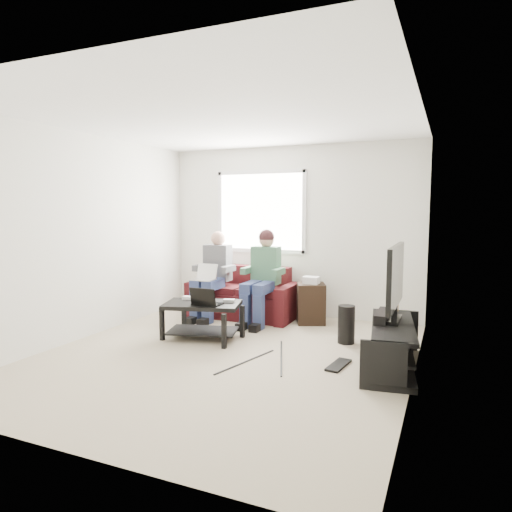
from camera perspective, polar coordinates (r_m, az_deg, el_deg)
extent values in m
plane|color=#B6A98E|center=(5.27, -3.88, -12.34)|extent=(4.50, 4.50, 0.00)
plane|color=white|center=(5.09, -4.10, 16.68)|extent=(4.50, 4.50, 0.00)
plane|color=silver|center=(7.08, 4.37, 3.10)|extent=(4.50, 0.00, 4.50)
plane|color=silver|center=(3.19, -22.79, -0.87)|extent=(4.50, 0.00, 4.50)
plane|color=silver|center=(6.19, -20.71, 2.32)|extent=(0.00, 4.50, 4.50)
plane|color=silver|center=(4.47, 19.48, 1.09)|extent=(0.00, 4.50, 4.50)
cube|color=white|center=(7.24, 0.60, 5.56)|extent=(1.40, 0.01, 1.20)
cube|color=silver|center=(7.23, 0.57, 5.56)|extent=(1.48, 0.04, 1.28)
cube|color=#461211|center=(7.01, -1.63, -6.11)|extent=(1.30, 0.70, 0.37)
cube|color=#461211|center=(7.21, -0.63, -2.71)|extent=(1.30, 0.20, 0.38)
cube|color=#461211|center=(7.32, -6.80, -4.98)|extent=(0.15, 0.80, 0.53)
cube|color=#461211|center=(6.72, 4.01, -5.94)|extent=(0.15, 0.80, 0.53)
cube|color=#461211|center=(7.09, -4.12, -4.03)|extent=(0.62, 0.58, 0.10)
cube|color=#461211|center=(6.81, 0.81, -4.42)|extent=(0.62, 0.58, 0.10)
cube|color=navy|center=(6.83, -6.81, -3.42)|extent=(0.16, 0.45, 0.14)
cube|color=navy|center=(6.73, -5.34, -3.54)|extent=(0.16, 0.45, 0.14)
cube|color=navy|center=(6.73, -7.57, -6.22)|extent=(0.13, 0.13, 0.47)
cube|color=navy|center=(6.63, -6.08, -6.39)|extent=(0.13, 0.13, 0.47)
cube|color=#535257|center=(7.03, -4.81, -0.83)|extent=(0.40, 0.22, 0.55)
sphere|color=tan|center=(7.01, -4.76, 2.19)|extent=(0.22, 0.22, 0.22)
cube|color=navy|center=(6.47, -0.65, -3.90)|extent=(0.16, 0.45, 0.14)
cube|color=navy|center=(6.40, 0.99, -4.02)|extent=(0.16, 0.45, 0.14)
cube|color=navy|center=(6.37, -1.33, -6.88)|extent=(0.13, 0.13, 0.47)
cube|color=navy|center=(6.29, 0.34, -7.04)|extent=(0.13, 0.13, 0.47)
cube|color=#505252|center=(6.69, 1.25, -1.15)|extent=(0.40, 0.22, 0.55)
sphere|color=tan|center=(6.67, 1.33, 2.02)|extent=(0.22, 0.22, 0.22)
sphere|color=#30181A|center=(6.67, 1.33, 2.37)|extent=(0.23, 0.23, 0.23)
cube|color=black|center=(5.83, -6.72, -6.06)|extent=(1.05, 0.80, 0.05)
cube|color=black|center=(5.91, -6.68, -9.27)|extent=(0.95, 0.70, 0.02)
cube|color=black|center=(5.90, -11.66, -8.32)|extent=(0.05, 0.05, 0.42)
cube|color=black|center=(5.46, -4.01, -9.37)|extent=(0.05, 0.05, 0.42)
cube|color=black|center=(6.32, -8.99, -7.32)|extent=(0.05, 0.05, 0.42)
cube|color=black|center=(5.91, -1.72, -8.18)|extent=(0.05, 0.05, 0.42)
cube|color=silver|center=(6.06, -8.46, -5.18)|extent=(0.15, 0.11, 0.04)
cube|color=black|center=(6.02, -6.70, -5.23)|extent=(0.16, 0.14, 0.04)
cube|color=gray|center=(5.81, -3.41, -5.61)|extent=(0.16, 0.13, 0.04)
cube|color=black|center=(4.98, 16.74, -8.34)|extent=(0.61, 1.44, 0.04)
cube|color=black|center=(5.04, 16.67, -10.68)|extent=(0.56, 1.37, 0.03)
cube|color=black|center=(5.10, 16.60, -12.86)|extent=(0.61, 1.44, 0.06)
cube|color=black|center=(4.40, 15.62, -13.13)|extent=(0.42, 0.10, 0.46)
cube|color=black|center=(5.68, 17.47, -8.79)|extent=(0.42, 0.10, 0.46)
cube|color=black|center=(5.07, 16.89, -7.63)|extent=(0.12, 0.40, 0.04)
cube|color=black|center=(5.05, 16.92, -6.75)|extent=(0.06, 0.06, 0.12)
cube|color=black|center=(4.98, 17.05, -2.43)|extent=(0.05, 1.10, 0.65)
cube|color=#D03181|center=(4.98, 16.71, -2.41)|extent=(0.01, 1.01, 0.58)
cube|color=black|center=(5.07, 15.54, -7.23)|extent=(0.12, 0.50, 0.10)
cylinder|color=#9B6E42|center=(5.58, 17.00, -5.97)|extent=(0.08, 0.08, 0.12)
cube|color=silver|center=(4.64, 16.11, -11.52)|extent=(0.30, 0.22, 0.06)
cube|color=gray|center=(5.31, 17.07, -9.21)|extent=(0.34, 0.26, 0.08)
cube|color=black|center=(4.97, 16.62, -10.29)|extent=(0.38, 0.30, 0.07)
cylinder|color=black|center=(5.77, 11.22, -8.38)|extent=(0.21, 0.21, 0.47)
cube|color=black|center=(5.01, 10.27, -13.27)|extent=(0.20, 0.45, 0.02)
cube|color=black|center=(6.66, 6.88, -5.89)|extent=(0.39, 0.39, 0.58)
cube|color=silver|center=(6.60, 6.92, -3.01)|extent=(0.22, 0.18, 0.10)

